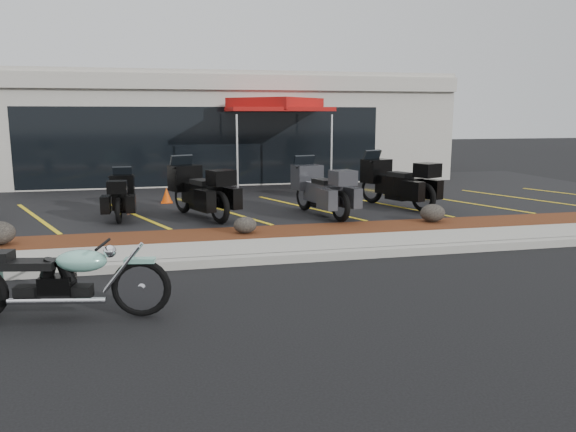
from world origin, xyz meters
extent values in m
plane|color=black|center=(0.00, 0.00, 0.00)|extent=(90.00, 90.00, 0.00)
cube|color=gray|center=(0.00, 0.90, 0.07)|extent=(24.00, 0.25, 0.15)
cube|color=gray|center=(0.00, 1.60, 0.07)|extent=(24.00, 1.20, 0.15)
cube|color=#3B1B0D|center=(0.00, 2.80, 0.08)|extent=(24.00, 1.20, 0.16)
cube|color=black|center=(0.00, 8.20, 0.07)|extent=(26.00, 9.60, 0.15)
cube|color=#A6A196|center=(0.00, 14.50, 2.00)|extent=(18.00, 8.00, 4.00)
cube|color=black|center=(0.00, 10.52, 1.50)|extent=(12.00, 0.06, 2.60)
cube|color=#A6A196|center=(0.00, 10.49, 3.60)|extent=(18.00, 0.30, 0.50)
ellipsoid|color=black|center=(0.15, 2.72, 0.33)|extent=(0.48, 0.40, 0.34)
ellipsoid|color=black|center=(4.46, 3.00, 0.36)|extent=(0.57, 0.48, 0.41)
cone|color=#D74507|center=(-1.36, 7.24, 0.36)|extent=(0.33, 0.33, 0.42)
cylinder|color=silver|center=(1.37, 7.80, 1.35)|extent=(0.06, 0.06, 2.40)
cylinder|color=silver|center=(4.10, 8.86, 1.35)|extent=(0.06, 0.06, 2.40)
cylinder|color=silver|center=(0.32, 10.54, 1.35)|extent=(0.06, 0.06, 2.40)
cylinder|color=silver|center=(3.05, 11.59, 1.35)|extent=(0.06, 0.06, 2.40)
cube|color=#9C100E|center=(2.21, 9.70, 2.71)|extent=(4.06, 4.06, 0.13)
cube|color=#9C100E|center=(2.21, 9.70, 2.89)|extent=(3.03, 3.03, 0.37)
camera|label=1|loc=(-1.48, -8.43, 2.56)|focal=35.00mm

